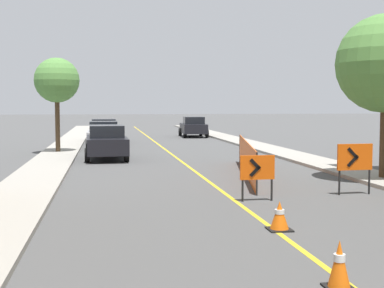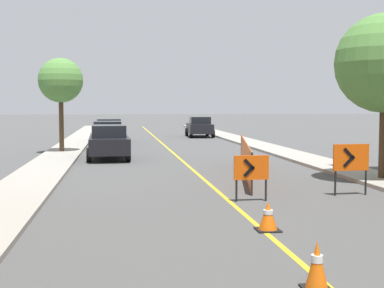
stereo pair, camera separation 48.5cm
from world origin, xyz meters
name	(u,v)px [view 1 (the left image)]	position (x,y,z in m)	size (l,w,h in m)	color
lane_stripe	(168,152)	(0.00, 34.01, 0.00)	(0.12, 68.03, 0.01)	gold
sidewalk_left	(60,152)	(-5.67, 34.01, 0.06)	(1.85, 68.03, 0.12)	#9E998E
sidewalk_right	(269,149)	(5.67, 34.01, 0.06)	(1.85, 68.03, 0.12)	#9E998E
traffic_cone_third	(339,265)	(-0.21, 12.20, 0.34)	(0.39, 0.39, 0.68)	black
traffic_cone_fourth	(279,216)	(0.09, 15.64, 0.29)	(0.47, 0.47, 0.59)	black
arrow_barricade_primary	(257,169)	(0.56, 18.85, 0.84)	(0.93, 0.10, 1.21)	#EF560C
arrow_barricade_secondary	(355,159)	(3.55, 19.40, 1.01)	(1.06, 0.11, 1.44)	#EF560C
safety_mesh_fence	(246,158)	(1.65, 23.95, 0.61)	(1.75, 8.57, 1.21)	#EF560C
parked_car_curb_near	(107,142)	(-3.29, 30.46, 0.80)	(1.95, 4.35, 1.59)	black
parked_car_curb_mid	(104,135)	(-3.44, 36.48, 0.80)	(1.93, 4.30, 1.59)	#B7B7BC
parked_car_curb_far	(104,131)	(-3.43, 41.38, 0.80)	(1.93, 4.30, 1.59)	black
parked_car_opposite_side	(193,127)	(3.53, 47.00, 0.80)	(2.03, 4.39, 1.59)	black
street_tree_left_near	(57,81)	(-5.77, 33.67, 3.76)	(2.30, 2.30, 4.81)	#4C3823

